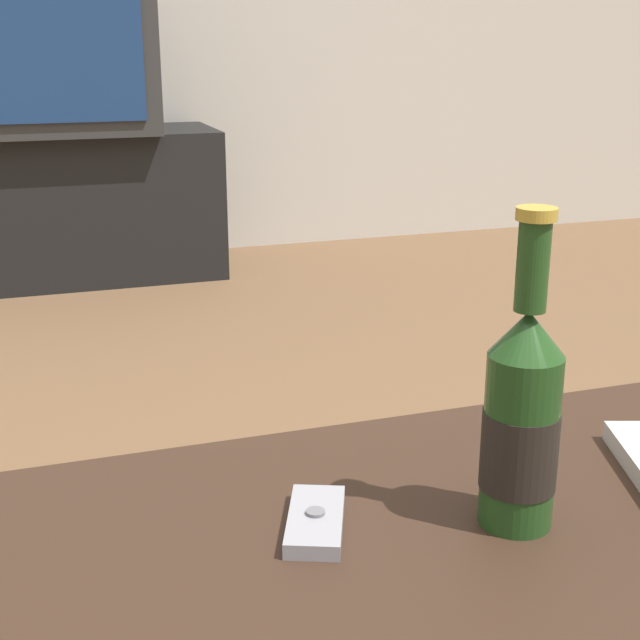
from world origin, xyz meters
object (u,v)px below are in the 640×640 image
beer_bottle (521,419)px  cell_phone (316,521)px  television (57,58)px  tv_stand (70,206)px

beer_bottle → cell_phone: bearing=165.2°
television → beer_bottle: bearing=-85.2°
beer_bottle → cell_phone: beer_bottle is taller
beer_bottle → cell_phone: 0.19m
tv_stand → beer_bottle: 2.68m
tv_stand → television: size_ratio=1.71×
tv_stand → beer_bottle: size_ratio=3.81×
tv_stand → beer_bottle: beer_bottle is taller
tv_stand → cell_phone: size_ratio=9.35×
television → beer_bottle: 2.68m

